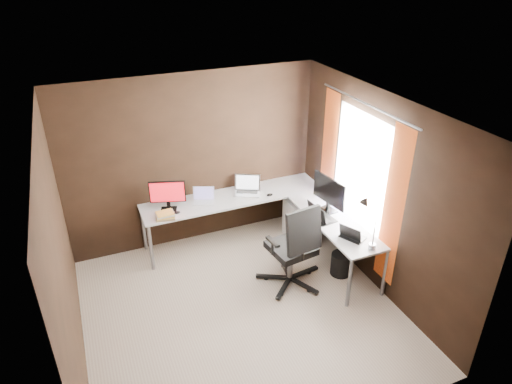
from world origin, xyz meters
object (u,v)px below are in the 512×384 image
(monitor_left, at_px, (168,194))
(laptop_white, at_px, (204,199))
(drawer_pedestal, at_px, (302,220))
(laptop_black_small, at_px, (352,235))
(laptop_black_big, at_px, (320,216))
(laptop_silver, at_px, (247,189))
(monitor_right, at_px, (329,192))
(book_stack, at_px, (165,215))
(wastebasket, at_px, (341,264))
(office_chair, at_px, (292,261))
(desk_lamp, at_px, (368,218))

(monitor_left, bearing_deg, laptop_white, 19.99)
(drawer_pedestal, bearing_deg, laptop_black_small, -89.35)
(laptop_white, height_order, laptop_black_big, laptop_black_big)
(monitor_left, bearing_deg, laptop_silver, 19.71)
(monitor_left, relative_size, monitor_right, 0.78)
(book_stack, bearing_deg, drawer_pedestal, -4.30)
(laptop_black_small, distance_m, wastebasket, 0.66)
(laptop_silver, relative_size, office_chair, 0.38)
(laptop_black_small, relative_size, office_chair, 0.30)
(laptop_black_big, distance_m, book_stack, 2.05)
(monitor_right, xyz_separation_m, laptop_silver, (-0.82, 0.92, -0.23))
(monitor_left, distance_m, office_chair, 1.90)
(wastebasket, bearing_deg, laptop_silver, 119.89)
(laptop_white, distance_m, desk_lamp, 2.35)
(monitor_left, xyz_separation_m, laptop_black_big, (1.78, -1.03, -0.19))
(laptop_white, bearing_deg, drawer_pedestal, 7.23)
(laptop_black_big, bearing_deg, office_chair, 107.06)
(office_chair, bearing_deg, monitor_right, 20.68)
(drawer_pedestal, distance_m, office_chair, 1.10)
(laptop_white, distance_m, book_stack, 0.64)
(laptop_black_small, height_order, wastebasket, laptop_black_small)
(monitor_left, relative_size, office_chair, 0.39)
(book_stack, xyz_separation_m, desk_lamp, (2.05, -1.58, 0.37))
(monitor_right, xyz_separation_m, book_stack, (-2.09, 0.67, -0.24))
(wastebasket, bearing_deg, drawer_pedestal, 94.06)
(laptop_white, distance_m, wastebasket, 2.09)
(drawer_pedestal, xyz_separation_m, wastebasket, (0.07, -0.99, -0.14))
(laptop_silver, bearing_deg, desk_lamp, -40.56)
(drawer_pedestal, height_order, office_chair, office_chair)
(laptop_silver, distance_m, office_chair, 1.37)
(monitor_right, bearing_deg, office_chair, 108.53)
(monitor_right, xyz_separation_m, desk_lamp, (-0.04, -0.91, 0.13))
(drawer_pedestal, bearing_deg, laptop_black_big, -99.90)
(monitor_right, distance_m, wastebasket, 0.97)
(desk_lamp, bearing_deg, office_chair, 119.31)
(laptop_black_big, xyz_separation_m, wastebasket, (0.19, -0.31, -0.63))
(monitor_left, relative_size, laptop_black_small, 1.32)
(desk_lamp, bearing_deg, laptop_white, 106.17)
(drawer_pedestal, relative_size, office_chair, 0.50)
(monitor_right, distance_m, laptop_white, 1.75)
(monitor_left, distance_m, laptop_black_big, 2.06)
(laptop_black_big, distance_m, wastebasket, 0.72)
(laptop_black_small, height_order, book_stack, laptop_black_small)
(desk_lamp, bearing_deg, monitor_right, 65.07)
(desk_lamp, xyz_separation_m, wastebasket, (0.02, 0.45, -0.98))
(monitor_left, distance_m, laptop_white, 0.54)
(laptop_white, distance_m, laptop_black_big, 1.65)
(laptop_black_small, relative_size, book_stack, 1.28)
(laptop_black_big, xyz_separation_m, desk_lamp, (0.17, -0.76, 0.36))
(laptop_black_big, distance_m, office_chair, 0.70)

